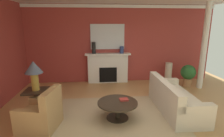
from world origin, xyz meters
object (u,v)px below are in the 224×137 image
object	(u,v)px
vase_tall_corner	(168,73)
potted_plant	(188,74)
coffee_table	(118,106)
vase_mantel_right	(122,50)
sofa	(174,100)
vase_mantel_left	(94,48)
armchair_near_window	(41,116)
fireplace	(108,69)
mantel_mirror	(107,37)
side_table	(37,101)
table_lamp	(34,70)

from	to	relation	value
vase_tall_corner	potted_plant	size ratio (longest dim) A/B	1.01
coffee_table	vase_mantel_right	xyz separation A→B (m)	(0.50, 2.90, 1.01)
sofa	vase_mantel_left	bearing A→B (deg)	130.19
armchair_near_window	fireplace	bearing A→B (deg)	61.85
vase_mantel_left	mantel_mirror	bearing A→B (deg)	17.18
vase_tall_corner	coffee_table	bearing A→B (deg)	-131.85
coffee_table	potted_plant	world-z (taller)	potted_plant
sofa	side_table	distance (m)	3.65
vase_mantel_left	table_lamp	bearing A→B (deg)	-119.65
vase_mantel_right	vase_mantel_left	distance (m)	1.10
coffee_table	potted_plant	xyz separation A→B (m)	(2.98, 2.22, 0.16)
armchair_near_window	coffee_table	bearing A→B (deg)	8.97
armchair_near_window	side_table	xyz separation A→B (m)	(-0.27, 0.63, 0.09)
side_table	potted_plant	xyz separation A→B (m)	(5.03, 1.87, 0.09)
table_lamp	vase_mantel_left	world-z (taller)	vase_mantel_left
potted_plant	vase_mantel_left	bearing A→B (deg)	169.24
sofa	coffee_table	bearing A→B (deg)	-169.40
fireplace	side_table	bearing A→B (deg)	-127.59
side_table	table_lamp	distance (m)	0.82
table_lamp	vase_tall_corner	bearing A→B (deg)	27.48
side_table	vase_tall_corner	bearing A→B (deg)	27.48
coffee_table	side_table	size ratio (longest dim) A/B	1.43
mantel_mirror	side_table	world-z (taller)	mantel_mirror
table_lamp	vase_tall_corner	size ratio (longest dim) A/B	0.90
fireplace	table_lamp	bearing A→B (deg)	-127.59
table_lamp	vase_mantel_right	world-z (taller)	vase_mantel_right
mantel_mirror	sofa	distance (m)	3.58
vase_tall_corner	table_lamp	bearing A→B (deg)	-152.52
armchair_near_window	vase_mantel_left	world-z (taller)	vase_mantel_left
sofa	vase_mantel_left	size ratio (longest dim) A/B	4.64
mantel_mirror	sofa	bearing A→B (deg)	-59.27
side_table	vase_mantel_right	world-z (taller)	vase_mantel_right
vase_tall_corner	mantel_mirror	bearing A→B (deg)	170.17
side_table	potted_plant	world-z (taller)	potted_plant
coffee_table	vase_mantel_right	bearing A→B (deg)	80.20
sofa	coffee_table	size ratio (longest dim) A/B	2.11
coffee_table	fireplace	bearing A→B (deg)	90.95
potted_plant	vase_tall_corner	bearing A→B (deg)	144.43
coffee_table	potted_plant	size ratio (longest dim) A/B	1.20
coffee_table	potted_plant	bearing A→B (deg)	36.77
coffee_table	potted_plant	distance (m)	3.72
fireplace	armchair_near_window	xyz separation A→B (m)	(-1.73, -3.23, -0.26)
coffee_table	table_lamp	size ratio (longest dim) A/B	1.33
armchair_near_window	side_table	world-z (taller)	armchair_near_window
sofa	potted_plant	size ratio (longest dim) A/B	2.53
sofa	armchair_near_window	size ratio (longest dim) A/B	2.22
vase_tall_corner	fireplace	bearing A→B (deg)	172.96
vase_mantel_right	potted_plant	world-z (taller)	vase_mantel_right
armchair_near_window	vase_tall_corner	bearing A→B (deg)	35.23
armchair_near_window	potted_plant	bearing A→B (deg)	27.78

